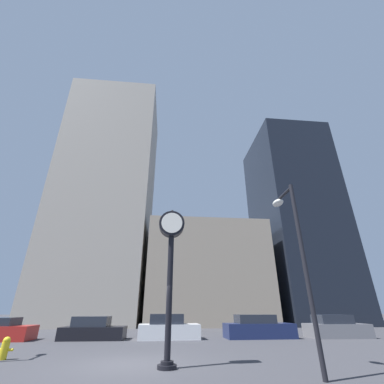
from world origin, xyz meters
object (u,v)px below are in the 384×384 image
(car_grey, at_px, (336,328))
(street_lamp_right, at_px, (294,240))
(car_navy, at_px, (258,328))
(car_white, at_px, (168,328))
(fire_hydrant_near, at_px, (5,348))
(car_black, at_px, (93,330))
(street_clock, at_px, (171,252))

(car_grey, xyz_separation_m, street_lamp_right, (-7.35, -10.43, 3.29))
(street_lamp_right, bearing_deg, car_navy, 79.43)
(car_white, bearing_deg, fire_hydrant_near, -135.75)
(car_black, relative_size, car_grey, 0.98)
(car_navy, bearing_deg, street_lamp_right, -101.79)
(car_navy, xyz_separation_m, car_grey, (5.37, -0.16, -0.01))
(car_black, bearing_deg, street_lamp_right, -49.79)
(street_clock, xyz_separation_m, car_navy, (6.11, 8.98, -3.12))
(fire_hydrant_near, bearing_deg, street_lamp_right, -20.49)
(car_black, relative_size, car_white, 1.00)
(car_white, height_order, street_lamp_right, street_lamp_right)
(car_white, bearing_deg, street_lamp_right, -71.68)
(car_white, height_order, car_navy, car_white)
(car_grey, height_order, street_lamp_right, street_lamp_right)
(car_white, relative_size, fire_hydrant_near, 5.14)
(car_grey, bearing_deg, fire_hydrant_near, -157.65)
(car_navy, xyz_separation_m, street_lamp_right, (-1.98, -10.60, 3.28))
(car_navy, xyz_separation_m, fire_hydrant_near, (-12.29, -6.74, -0.21))
(car_white, xyz_separation_m, car_navy, (5.96, 0.05, -0.01))
(car_black, bearing_deg, street_clock, -62.15)
(street_lamp_right, bearing_deg, car_black, 129.14)
(car_navy, bearing_deg, car_white, 179.23)
(street_clock, distance_m, car_white, 9.46)
(car_black, bearing_deg, car_grey, -0.01)
(street_clock, xyz_separation_m, street_lamp_right, (4.14, -1.62, 0.16))
(car_black, xyz_separation_m, car_grey, (16.08, -0.30, 0.04))
(car_grey, relative_size, street_lamp_right, 0.70)
(car_black, height_order, fire_hydrant_near, car_black)
(car_black, height_order, street_lamp_right, street_lamp_right)
(street_clock, bearing_deg, car_navy, 55.74)
(car_grey, bearing_deg, car_black, -179.17)
(street_clock, height_order, fire_hydrant_near, street_clock)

